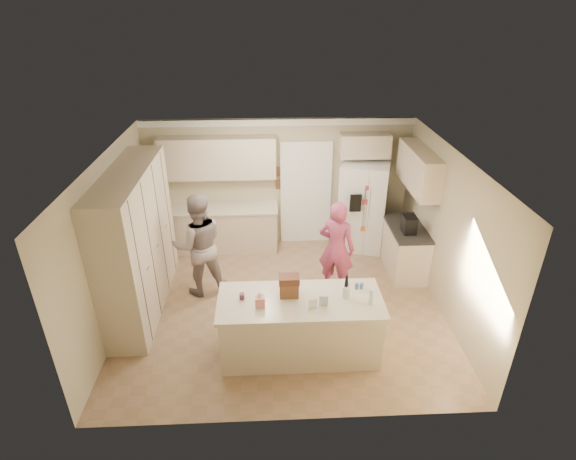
{
  "coord_description": "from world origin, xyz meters",
  "views": [
    {
      "loc": [
        -0.21,
        -6.1,
        4.63
      ],
      "look_at": [
        0.1,
        0.35,
        1.25
      ],
      "focal_mm": 28.0,
      "sensor_mm": 36.0,
      "label": 1
    }
  ],
  "objects_px": {
    "dollhouse_body": "(289,289)",
    "utensil_crock": "(347,292)",
    "teen_girl": "(336,248)",
    "refrigerator": "(362,207)",
    "island_base": "(300,327)",
    "coffee_maker": "(409,225)",
    "teen_boy": "(199,245)",
    "tissue_box": "(260,301)"
  },
  "relations": [
    {
      "from": "refrigerator",
      "to": "teen_girl",
      "type": "xyz_separation_m",
      "value": [
        -0.74,
        -1.54,
        -0.05
      ]
    },
    {
      "from": "coffee_maker",
      "to": "utensil_crock",
      "type": "bearing_deg",
      "value": -127.12
    },
    {
      "from": "refrigerator",
      "to": "island_base",
      "type": "distance_m",
      "value": 3.41
    },
    {
      "from": "dollhouse_body",
      "to": "teen_boy",
      "type": "height_order",
      "value": "teen_boy"
    },
    {
      "from": "refrigerator",
      "to": "teen_girl",
      "type": "height_order",
      "value": "refrigerator"
    },
    {
      "from": "refrigerator",
      "to": "teen_boy",
      "type": "xyz_separation_m",
      "value": [
        -3.05,
        -1.43,
        0.02
      ]
    },
    {
      "from": "tissue_box",
      "to": "dollhouse_body",
      "type": "height_order",
      "value": "dollhouse_body"
    },
    {
      "from": "coffee_maker",
      "to": "island_base",
      "type": "height_order",
      "value": "coffee_maker"
    },
    {
      "from": "utensil_crock",
      "to": "teen_girl",
      "type": "relative_size",
      "value": 0.09
    },
    {
      "from": "utensil_crock",
      "to": "tissue_box",
      "type": "relative_size",
      "value": 1.07
    },
    {
      "from": "refrigerator",
      "to": "tissue_box",
      "type": "relative_size",
      "value": 12.86
    },
    {
      "from": "island_base",
      "to": "dollhouse_body",
      "type": "bearing_deg",
      "value": 146.31
    },
    {
      "from": "coffee_maker",
      "to": "tissue_box",
      "type": "distance_m",
      "value": 3.28
    },
    {
      "from": "utensil_crock",
      "to": "tissue_box",
      "type": "bearing_deg",
      "value": -172.87
    },
    {
      "from": "coffee_maker",
      "to": "teen_girl",
      "type": "bearing_deg",
      "value": -163.41
    },
    {
      "from": "coffee_maker",
      "to": "teen_girl",
      "type": "xyz_separation_m",
      "value": [
        -1.33,
        -0.4,
        -0.22
      ]
    },
    {
      "from": "refrigerator",
      "to": "coffee_maker",
      "type": "xyz_separation_m",
      "value": [
        0.59,
        -1.14,
        0.17
      ]
    },
    {
      "from": "coffee_maker",
      "to": "utensil_crock",
      "type": "distance_m",
      "value": 2.32
    },
    {
      "from": "coffee_maker",
      "to": "tissue_box",
      "type": "relative_size",
      "value": 2.14
    },
    {
      "from": "refrigerator",
      "to": "teen_boy",
      "type": "bearing_deg",
      "value": -138.26
    },
    {
      "from": "coffee_maker",
      "to": "tissue_box",
      "type": "height_order",
      "value": "coffee_maker"
    },
    {
      "from": "dollhouse_body",
      "to": "island_base",
      "type": "bearing_deg",
      "value": -33.69
    },
    {
      "from": "island_base",
      "to": "coffee_maker",
      "type": "bearing_deg",
      "value": 42.83
    },
    {
      "from": "refrigerator",
      "to": "dollhouse_body",
      "type": "height_order",
      "value": "refrigerator"
    },
    {
      "from": "coffee_maker",
      "to": "teen_boy",
      "type": "relative_size",
      "value": 0.16
    },
    {
      "from": "coffee_maker",
      "to": "dollhouse_body",
      "type": "bearing_deg",
      "value": -140.71
    },
    {
      "from": "coffee_maker",
      "to": "dollhouse_body",
      "type": "height_order",
      "value": "coffee_maker"
    },
    {
      "from": "teen_boy",
      "to": "teen_girl",
      "type": "bearing_deg",
      "value": 163.32
    },
    {
      "from": "dollhouse_body",
      "to": "utensil_crock",
      "type": "bearing_deg",
      "value": -3.58
    },
    {
      "from": "refrigerator",
      "to": "tissue_box",
      "type": "bearing_deg",
      "value": -105.96
    },
    {
      "from": "utensil_crock",
      "to": "coffee_maker",
      "type": "bearing_deg",
      "value": 52.88
    },
    {
      "from": "dollhouse_body",
      "to": "teen_boy",
      "type": "xyz_separation_m",
      "value": [
        -1.44,
        1.51,
        -0.12
      ]
    },
    {
      "from": "tissue_box",
      "to": "teen_boy",
      "type": "xyz_separation_m",
      "value": [
        -1.04,
        1.71,
        -0.08
      ]
    },
    {
      "from": "teen_boy",
      "to": "teen_girl",
      "type": "xyz_separation_m",
      "value": [
        2.31,
        -0.11,
        -0.07
      ]
    },
    {
      "from": "teen_girl",
      "to": "refrigerator",
      "type": "bearing_deg",
      "value": -91.79
    },
    {
      "from": "island_base",
      "to": "teen_girl",
      "type": "bearing_deg",
      "value": 64.41
    },
    {
      "from": "island_base",
      "to": "tissue_box",
      "type": "xyz_separation_m",
      "value": [
        -0.55,
        -0.1,
        0.56
      ]
    },
    {
      "from": "teen_boy",
      "to": "teen_girl",
      "type": "height_order",
      "value": "teen_boy"
    },
    {
      "from": "dollhouse_body",
      "to": "teen_girl",
      "type": "height_order",
      "value": "teen_girl"
    },
    {
      "from": "island_base",
      "to": "tissue_box",
      "type": "height_order",
      "value": "tissue_box"
    },
    {
      "from": "island_base",
      "to": "refrigerator",
      "type": "bearing_deg",
      "value": 64.41
    },
    {
      "from": "tissue_box",
      "to": "utensil_crock",
      "type": "bearing_deg",
      "value": 7.13
    }
  ]
}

